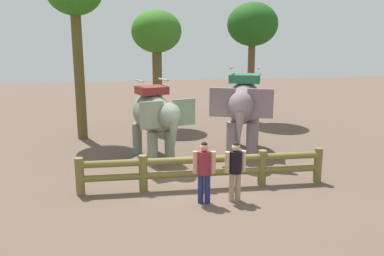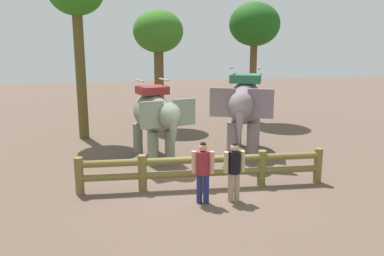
{
  "view_description": "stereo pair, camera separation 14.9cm",
  "coord_description": "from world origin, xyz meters",
  "px_view_note": "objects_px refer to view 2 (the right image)",
  "views": [
    {
      "loc": [
        -2.54,
        -10.67,
        4.22
      ],
      "look_at": [
        0.0,
        1.66,
        1.4
      ],
      "focal_mm": 37.65,
      "sensor_mm": 36.0,
      "label": 1
    },
    {
      "loc": [
        -2.4,
        -10.7,
        4.22
      ],
      "look_at": [
        0.0,
        1.66,
        1.4
      ],
      "focal_mm": 37.65,
      "sensor_mm": 36.0,
      "label": 2
    }
  ],
  "objects_px": {
    "elephant_center": "(244,106)",
    "tourist_woman_in_black": "(203,168)",
    "tree_back_center": "(254,26)",
    "tourist_man_in_blue": "(234,167)",
    "elephant_near_left": "(155,116)",
    "tree_far_left": "(158,35)",
    "log_fence": "(203,168)"
  },
  "relations": [
    {
      "from": "elephant_center",
      "to": "tourist_woman_in_black",
      "type": "relative_size",
      "value": 2.29
    },
    {
      "from": "tourist_woman_in_black",
      "to": "tree_back_center",
      "type": "height_order",
      "value": "tree_back_center"
    },
    {
      "from": "tree_back_center",
      "to": "elephant_center",
      "type": "bearing_deg",
      "value": -112.11
    },
    {
      "from": "tourist_man_in_blue",
      "to": "elephant_near_left",
      "type": "bearing_deg",
      "value": 111.81
    },
    {
      "from": "elephant_near_left",
      "to": "tourist_woman_in_black",
      "type": "relative_size",
      "value": 2.05
    },
    {
      "from": "tourist_man_in_blue",
      "to": "tree_far_left",
      "type": "relative_size",
      "value": 0.29
    },
    {
      "from": "elephant_near_left",
      "to": "elephant_center",
      "type": "xyz_separation_m",
      "value": [
        3.32,
        0.25,
        0.2
      ]
    },
    {
      "from": "tree_back_center",
      "to": "tree_far_left",
      "type": "bearing_deg",
      "value": -175.6
    },
    {
      "from": "log_fence",
      "to": "elephant_center",
      "type": "xyz_separation_m",
      "value": [
        2.27,
        3.28,
        1.19
      ]
    },
    {
      "from": "log_fence",
      "to": "elephant_near_left",
      "type": "distance_m",
      "value": 3.35
    },
    {
      "from": "log_fence",
      "to": "tourist_woman_in_black",
      "type": "bearing_deg",
      "value": -103.05
    },
    {
      "from": "elephant_near_left",
      "to": "tree_back_center",
      "type": "height_order",
      "value": "tree_back_center"
    },
    {
      "from": "elephant_center",
      "to": "log_fence",
      "type": "bearing_deg",
      "value": -124.73
    },
    {
      "from": "elephant_near_left",
      "to": "log_fence",
      "type": "bearing_deg",
      "value": -70.82
    },
    {
      "from": "elephant_near_left",
      "to": "elephant_center",
      "type": "height_order",
      "value": "elephant_center"
    },
    {
      "from": "elephant_center",
      "to": "tree_back_center",
      "type": "distance_m",
      "value": 6.8
    },
    {
      "from": "tourist_woman_in_black",
      "to": "tree_far_left",
      "type": "xyz_separation_m",
      "value": [
        -0.03,
        9.61,
        3.4
      ]
    },
    {
      "from": "tree_far_left",
      "to": "tree_back_center",
      "type": "distance_m",
      "value": 4.88
    },
    {
      "from": "elephant_center",
      "to": "tourist_woman_in_black",
      "type": "height_order",
      "value": "elephant_center"
    },
    {
      "from": "tourist_man_in_blue",
      "to": "tree_far_left",
      "type": "height_order",
      "value": "tree_far_left"
    },
    {
      "from": "tourist_woman_in_black",
      "to": "tree_back_center",
      "type": "bearing_deg",
      "value": 64.27
    },
    {
      "from": "tourist_woman_in_black",
      "to": "tree_far_left",
      "type": "distance_m",
      "value": 10.19
    },
    {
      "from": "log_fence",
      "to": "tree_far_left",
      "type": "distance_m",
      "value": 9.35
    },
    {
      "from": "elephant_center",
      "to": "elephant_near_left",
      "type": "bearing_deg",
      "value": -175.74
    },
    {
      "from": "log_fence",
      "to": "tourist_woman_in_black",
      "type": "distance_m",
      "value": 1.13
    },
    {
      "from": "tourist_woman_in_black",
      "to": "tourist_man_in_blue",
      "type": "bearing_deg",
      "value": -1.44
    },
    {
      "from": "elephant_near_left",
      "to": "tree_far_left",
      "type": "bearing_deg",
      "value": 81.99
    },
    {
      "from": "tourist_man_in_blue",
      "to": "tree_far_left",
      "type": "xyz_separation_m",
      "value": [
        -0.86,
        9.63,
        3.43
      ]
    },
    {
      "from": "elephant_center",
      "to": "tree_far_left",
      "type": "xyz_separation_m",
      "value": [
        -2.54,
        5.28,
        2.56
      ]
    },
    {
      "from": "tourist_man_in_blue",
      "to": "tree_back_center",
      "type": "height_order",
      "value": "tree_back_center"
    },
    {
      "from": "log_fence",
      "to": "elephant_near_left",
      "type": "height_order",
      "value": "elephant_near_left"
    },
    {
      "from": "log_fence",
      "to": "tourist_man_in_blue",
      "type": "xyz_separation_m",
      "value": [
        0.59,
        -1.07,
        0.32
      ]
    }
  ]
}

